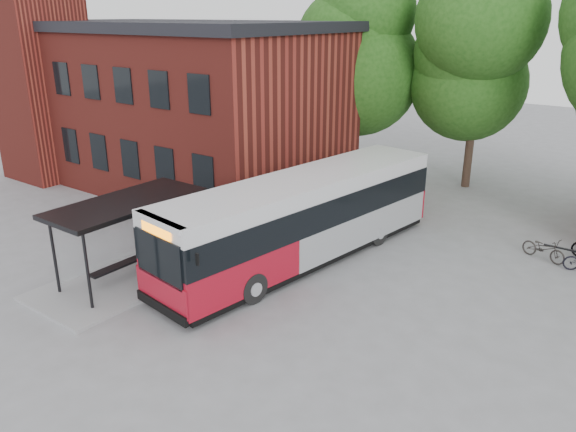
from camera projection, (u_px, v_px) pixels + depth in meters
The scene contains 8 objects.
ground at pixel (248, 302), 18.26m from camera, with size 100.00×100.00×0.00m, color gray.
station_building at pixel (173, 102), 30.90m from camera, with size 18.40×10.40×8.50m, color maroon, non-canonical shape.
clock_tower at pixel (31, 9), 29.59m from camera, with size 5.20×5.20×18.20m, color maroon, non-canonical shape.
bus_shelter at pixel (130, 239), 19.54m from camera, with size 3.60×7.00×2.90m, color black, non-canonical shape.
tree_0 at pixel (348, 76), 31.83m from camera, with size 7.92×7.92×11.00m, color #1E4C14, non-canonical shape.
tree_1 at pixel (476, 89), 28.76m from camera, with size 7.92×7.92×10.40m, color #1E4C14, non-canonical shape.
city_bus at pixel (304, 219), 20.95m from camera, with size 2.73×12.81×3.25m, color #AB0E21, non-canonical shape.
bicycle_0 at pixel (544, 248), 21.30m from camera, with size 0.60×1.73×0.91m, color #332F2C.
Camera 1 is at (10.71, -12.24, 8.87)m, focal length 35.00 mm.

